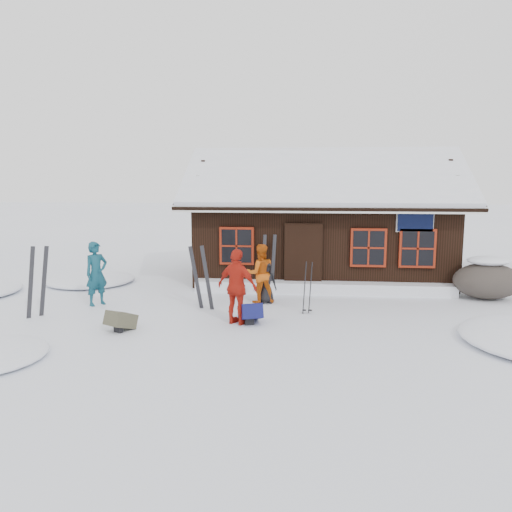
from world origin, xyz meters
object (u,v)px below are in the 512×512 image
Objects in this scene: skier_teal at (96,274)px; skier_crouched at (266,282)px; ski_poles at (307,289)px; backpack_olive at (121,323)px; skier_orange_left at (260,274)px; ski_pair_left at (37,283)px; skier_orange_right at (237,287)px; backpack_blue at (250,316)px; boulder at (487,280)px.

skier_teal is 4.53m from skier_crouched.
backpack_olive is (-4.12, -1.87, -0.48)m from ski_poles.
skier_crouched is at bearing 153.55° from skier_orange_left.
skier_orange_left reaches higher than backpack_olive.
ski_pair_left is 6.62m from ski_poles.
skier_orange_right reaches higher than backpack_blue.
ski_pair_left is 5.26m from backpack_blue.
ski_poles is (6.54, 0.96, -0.21)m from ski_pair_left.
skier_orange_left reaches higher than boulder.
skier_orange_right is at bearing -154.15° from boulder.
backpack_olive is (1.47, -2.15, -0.69)m from skier_teal.
ski_poles is at bearing -26.34° from ski_pair_left.
skier_orange_right reaches higher than ski_poles.
skier_crouched is (0.49, 2.07, -0.31)m from skier_orange_right.
ski_pair_left reaches higher than backpack_blue.
backpack_olive is at bearing -156.49° from boulder.
backpack_olive is (2.42, -0.90, -0.69)m from ski_pair_left.
backpack_blue is (-0.20, -1.95, -0.39)m from skier_crouched.
boulder is at bearing -19.83° from ski_pair_left.
skier_crouched is at bearing -43.57° from skier_teal.
boulder is 1.03× the size of ski_pair_left.
skier_orange_left reaches higher than ski_poles.
boulder is at bearing -42.53° from skier_teal.
ski_poles is (1.61, 1.10, -0.24)m from skier_orange_right.
ski_poles is 2.12× the size of backpack_blue.
ski_pair_left reaches higher than skier_crouched.
ski_poles reaches higher than backpack_blue.
skier_crouched is 6.24m from boulder.
ski_pair_left is (-0.95, -1.24, -0.01)m from skier_teal.
skier_orange_right is 2.76× the size of backpack_blue.
skier_orange_left is 0.29m from skier_crouched.
backpack_olive is (-9.13, -3.97, -0.39)m from boulder.
ski_pair_left is at bearing -179.82° from skier_teal.
ski_pair_left is (-5.42, -1.93, 0.28)m from skier_crouched.
skier_teal is 4.21m from skier_orange_right.
skier_orange_right is at bearing -71.47° from skier_teal.
skier_orange_left is 1.42× the size of skier_crouched.
skier_orange_right is at bearing 65.34° from skier_orange_left.
backpack_olive is at bearing 42.31° from skier_orange_right.
skier_orange_left is at bearing 142.01° from ski_poles.
skier_crouched is (0.16, -0.03, -0.24)m from skier_orange_left.
boulder is 3.12× the size of backpack_olive.
ski_pair_left is (-4.93, 0.14, -0.03)m from skier_orange_right.
skier_orange_left is 5.62m from ski_pair_left.
backpack_olive is at bearing -55.15° from ski_pair_left.
boulder is at bearing 51.49° from backpack_olive.
ski_poles reaches higher than boulder.
ski_pair_left is at bearing -171.62° from ski_poles.
ski_poles is at bearing -55.46° from skier_crouched.
skier_crouched is 5.76m from ski_pair_left.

